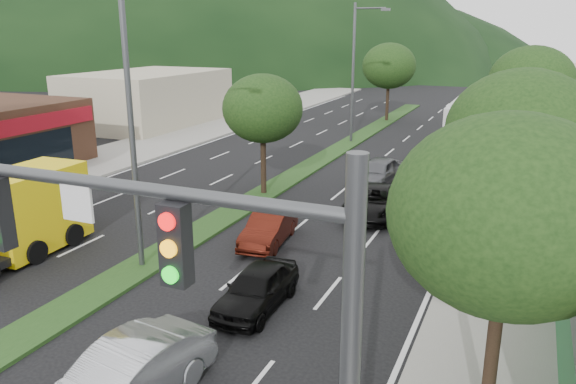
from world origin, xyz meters
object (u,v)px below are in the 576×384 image
at_px(tree_r_c, 527,111).
at_px(streetlight_mid, 356,67).
at_px(streetlight_near, 135,112).
at_px(car_queue_e, 378,172).
at_px(tree_r_a, 508,215).
at_px(car_queue_f, 464,130).
at_px(car_queue_c, 269,228).
at_px(box_truck, 15,219).
at_px(suv_maroon, 29,222).
at_px(traffic_signal, 228,328).
at_px(car_queue_a, 257,288).
at_px(motorhome, 466,123).
at_px(tree_r_d, 531,82).
at_px(car_queue_d, 374,202).
at_px(tree_r_e, 533,75).
at_px(tree_med_far, 389,66).
at_px(tree_r_b, 522,134).
at_px(car_queue_b, 446,160).
at_px(sedan_silver, 125,378).
at_px(tree_med_near, 263,109).

bearing_deg(tree_r_c, streetlight_mid, 132.22).
height_order(streetlight_near, car_queue_e, streetlight_near).
distance_m(tree_r_a, car_queue_f, 34.27).
distance_m(car_queue_c, box_truck, 9.45).
bearing_deg(suv_maroon, traffic_signal, 141.14).
distance_m(car_queue_a, motorhome, 28.59).
bearing_deg(streetlight_near, box_truck, -168.91).
relative_size(streetlight_mid, car_queue_e, 2.24).
bearing_deg(tree_r_d, car_queue_d, -114.38).
height_order(tree_r_e, car_queue_d, tree_r_e).
distance_m(traffic_signal, streetlight_mid, 35.66).
relative_size(car_queue_c, car_queue_f, 0.75).
bearing_deg(streetlight_mid, tree_med_far, 91.07).
bearing_deg(car_queue_d, tree_med_far, 98.50).
height_order(tree_r_b, motorhome, tree_r_b).
bearing_deg(streetlight_mid, car_queue_e, -66.80).
xyz_separation_m(traffic_signal, tree_r_a, (2.97, 5.54, 0.17)).
distance_m(tree_r_d, box_truck, 28.75).
xyz_separation_m(suv_maroon, motorhome, (14.12, 26.62, 1.05)).
height_order(tree_r_d, car_queue_b, tree_r_d).
bearing_deg(tree_r_d, sedan_silver, -104.65).
height_order(car_queue_a, car_queue_e, car_queue_e).
bearing_deg(tree_r_a, tree_r_b, 90.00).
height_order(tree_r_b, car_queue_b, tree_r_b).
relative_size(tree_r_d, streetlight_near, 0.72).
bearing_deg(tree_r_b, tree_med_near, 153.43).
xyz_separation_m(car_queue_e, car_queue_f, (2.61, 15.81, -0.01)).
bearing_deg(tree_med_near, car_queue_d, -10.05).
bearing_deg(car_queue_f, box_truck, -109.57).
bearing_deg(sedan_silver, car_queue_c, 105.14).
bearing_deg(car_queue_c, motorhome, 71.49).
height_order(tree_r_a, car_queue_e, tree_r_a).
bearing_deg(tree_r_e, car_queue_e, -111.30).
xyz_separation_m(tree_r_c, tree_med_far, (-12.00, 24.00, 0.26)).
distance_m(tree_r_e, car_queue_a, 34.05).
relative_size(sedan_silver, car_queue_a, 1.20).
bearing_deg(tree_r_b, tree_r_e, 90.00).
bearing_deg(car_queue_a, car_queue_c, 110.87).
height_order(streetlight_near, car_queue_a, streetlight_near).
relative_size(tree_r_e, car_queue_c, 1.74).
distance_m(tree_med_near, box_truck, 12.37).
xyz_separation_m(car_queue_b, car_queue_f, (-0.26, 10.81, 0.09)).
relative_size(tree_r_a, tree_med_far, 0.96).
bearing_deg(streetlight_near, tree_r_c, 45.49).
bearing_deg(tree_r_c, car_queue_c, -137.57).
distance_m(traffic_signal, car_queue_c, 15.22).
bearing_deg(motorhome, car_queue_a, -96.16).
distance_m(tree_r_d, car_queue_e, 11.59).
relative_size(tree_r_e, tree_med_near, 1.11).
bearing_deg(sedan_silver, tree_r_b, 62.07).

